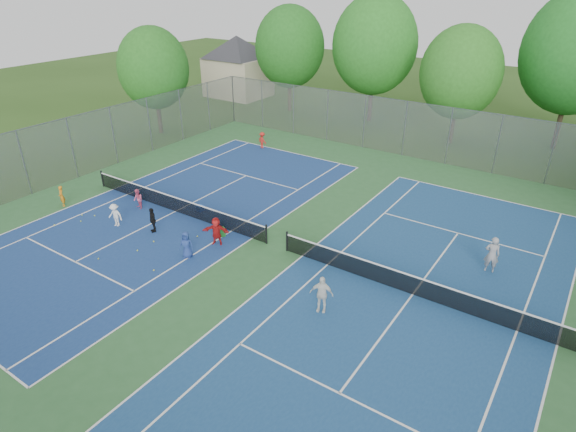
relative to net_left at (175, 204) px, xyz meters
The scene contains 34 objects.
ground 7.01m from the net_left, ahead, with size 120.00×120.00×0.00m, color #284917.
court_pad 7.01m from the net_left, ahead, with size 32.00×32.00×0.01m, color #2D5F31.
court_left 0.44m from the net_left, ahead, with size 10.97×23.77×0.01m, color navy.
court_right 14.01m from the net_left, ahead, with size 10.97×23.77×0.01m, color navy.
net_left is the anchor object (origin of this frame).
net_right 14.00m from the net_left, ahead, with size 12.87×0.10×0.91m, color black.
fence_north 17.53m from the net_left, 66.37° to the left, with size 32.00×0.10×4.00m, color gray.
fence_west 9.13m from the net_left, behind, with size 32.00×0.10×4.00m, color gray.
house 28.55m from the net_left, 122.01° to the left, with size 11.03×11.03×7.30m.
tree_nw 23.72m from the net_left, 107.65° to the left, with size 6.40×6.40×9.58m.
tree_nl 23.81m from the net_left, 87.51° to the left, with size 7.20×7.20×10.69m.
tree_nc 23.38m from the net_left, 66.80° to the left, with size 6.00×6.00×8.85m.
tree_side_w 16.34m from the net_left, 140.19° to the left, with size 5.60×5.60×8.47m.
ball_crate 1.43m from the net_left, 37.92° to the left, with size 0.37×0.37×0.31m, color blue.
ball_hopper 4.13m from the net_left, ahead, with size 0.25×0.25×0.49m, color #227D27.
student_a 6.68m from the net_left, 152.39° to the right, with size 0.45×0.30×1.24m, color orange.
student_b 2.20m from the net_left, 156.70° to the right, with size 0.57×0.45×1.18m, color #DD567B.
student_c 3.26m from the net_left, 114.52° to the right, with size 0.83×0.47×1.28m, color white.
student_d 2.42m from the net_left, 71.23° to the right, with size 0.80×0.33×1.36m, color black.
student_e 5.11m from the net_left, 37.82° to the right, with size 0.66×0.43×1.36m, color navy.
student_f 4.59m from the net_left, 17.77° to the right, with size 1.35×0.43×1.46m, color red.
child_far_baseline 11.82m from the net_left, 102.20° to the left, with size 0.81×0.46×1.25m, color red.
instructor 16.59m from the net_left, 12.64° to the left, with size 0.65×0.42×1.77m, color gray.
teen_court_b 11.74m from the net_left, 15.08° to the right, with size 0.94×0.39×1.61m, color silver.
tennis_ball_0 6.07m from the net_left, 53.33° to the right, with size 0.07×0.07×0.07m, color yellow.
tennis_ball_1 4.44m from the net_left, 68.35° to the right, with size 0.07×0.07×0.07m, color #C0DE33.
tennis_ball_2 5.14m from the net_left, 140.03° to the right, with size 0.07×0.07×0.07m, color #AFC42D.
tennis_ball_3 3.42m from the net_left, 25.34° to the right, with size 0.07×0.07×0.07m, color #CDD832.
tennis_ball_4 6.36m from the net_left, 130.42° to the right, with size 0.07×0.07×0.07m, color yellow.
tennis_ball_5 4.43m from the net_left, 138.14° to the right, with size 0.07×0.07×0.07m, color #C9E635.
tennis_ball_6 5.05m from the net_left, 131.43° to the right, with size 0.07×0.07×0.07m, color #C3EA36.
tennis_ball_7 3.80m from the net_left, 154.98° to the right, with size 0.07×0.07×0.07m, color #D4E535.
tennis_ball_8 3.50m from the net_left, 62.09° to the right, with size 0.07×0.07×0.07m, color yellow.
tennis_ball_9 5.71m from the net_left, 82.94° to the right, with size 0.07×0.07×0.07m, color gold.
Camera 1 is at (11.88, -16.58, 12.14)m, focal length 30.00 mm.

